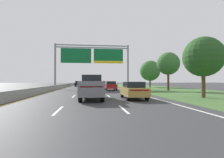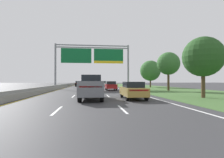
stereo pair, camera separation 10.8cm
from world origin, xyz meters
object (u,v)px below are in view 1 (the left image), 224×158
object	(u,v)px
overhead_sign_gantry	(92,57)
pickup_truck_grey	(92,87)
car_white_right_lane_sedan	(103,84)
car_gold_right_lane_sedan	(133,90)
car_black_left_lane_sedan	(78,84)
car_red_right_lane_sedan	(111,85)
roadside_tree_mid	(168,64)
car_navy_centre_lane_sedan	(90,84)
roadside_tree_far	(150,71)
roadside_tree_near	(203,57)

from	to	relation	value
overhead_sign_gantry	pickup_truck_grey	distance (m)	20.65
car_white_right_lane_sedan	car_gold_right_lane_sedan	xyz separation A→B (m)	(0.33, -36.82, 0.00)
car_black_left_lane_sedan	car_red_right_lane_sedan	bearing A→B (deg)	-161.79
overhead_sign_gantry	roadside_tree_mid	xyz separation A→B (m)	(12.48, -7.84, -1.89)
car_navy_centre_lane_sedan	roadside_tree_far	world-z (taller)	roadside_tree_far
roadside_tree_mid	overhead_sign_gantry	bearing A→B (deg)	147.85
overhead_sign_gantry	car_white_right_lane_sedan	bearing A→B (deg)	79.28
car_navy_centre_lane_sedan	car_red_right_lane_sedan	distance (m)	18.17
car_white_right_lane_sedan	car_red_right_lane_sedan	xyz separation A→B (m)	(-0.03, -21.76, 0.00)
overhead_sign_gantry	car_navy_centre_lane_sedan	world-z (taller)	overhead_sign_gantry
overhead_sign_gantry	car_red_right_lane_sedan	distance (m)	8.08
pickup_truck_grey	car_gold_right_lane_sedan	xyz separation A→B (m)	(3.78, -0.04, -0.26)
car_gold_right_lane_sedan	roadside_tree_mid	world-z (taller)	roadside_tree_mid
car_gold_right_lane_sedan	roadside_tree_mid	size ratio (longest dim) A/B	0.69
car_gold_right_lane_sedan	car_navy_centre_lane_sedan	bearing A→B (deg)	7.94
pickup_truck_grey	car_black_left_lane_sedan	distance (m)	36.11
pickup_truck_grey	car_white_right_lane_sedan	xyz separation A→B (m)	(3.45, 36.77, -0.26)
car_navy_centre_lane_sedan	car_black_left_lane_sedan	size ratio (longest dim) A/B	1.01
overhead_sign_gantry	car_navy_centre_lane_sedan	xyz separation A→B (m)	(-0.44, 12.88, -5.57)
roadside_tree_near	pickup_truck_grey	bearing A→B (deg)	-179.32
roadside_tree_near	car_white_right_lane_sedan	bearing A→B (deg)	101.30
car_white_right_lane_sedan	car_gold_right_lane_sedan	distance (m)	36.82
overhead_sign_gantry	roadside_tree_far	world-z (taller)	overhead_sign_gantry
car_white_right_lane_sedan	pickup_truck_grey	bearing A→B (deg)	175.42
car_gold_right_lane_sedan	roadside_tree_near	size ratio (longest dim) A/B	0.75
pickup_truck_grey	roadside_tree_far	xyz separation A→B (m)	(14.79, 26.97, 3.12)
car_red_right_lane_sedan	car_gold_right_lane_sedan	distance (m)	15.07
car_white_right_lane_sedan	overhead_sign_gantry	bearing A→B (deg)	170.06
pickup_truck_grey	car_navy_centre_lane_sedan	bearing A→B (deg)	1.21
car_black_left_lane_sedan	roadside_tree_mid	size ratio (longest dim) A/B	0.69
car_red_right_lane_sedan	roadside_tree_near	size ratio (longest dim) A/B	0.75
pickup_truck_grey	roadside_tree_near	xyz separation A→B (m)	(10.77, 0.13, 2.90)
car_red_right_lane_sedan	car_black_left_lane_sedan	world-z (taller)	same
pickup_truck_grey	roadside_tree_mid	size ratio (longest dim) A/B	0.85
overhead_sign_gantry	roadside_tree_near	xyz separation A→B (m)	(10.50, -19.83, -2.42)
roadside_tree_mid	roadside_tree_far	size ratio (longest dim) A/B	0.95
roadside_tree_far	car_white_right_lane_sedan	bearing A→B (deg)	139.15
overhead_sign_gantry	car_red_right_lane_sedan	xyz separation A→B (m)	(3.15, -4.93, -5.57)
car_black_left_lane_sedan	car_gold_right_lane_sedan	world-z (taller)	same
car_red_right_lane_sedan	roadside_tree_far	bearing A→B (deg)	-42.75
roadside_tree_near	roadside_tree_far	distance (m)	27.14
car_black_left_lane_sedan	car_gold_right_lane_sedan	size ratio (longest dim) A/B	1.00
car_white_right_lane_sedan	car_red_right_lane_sedan	world-z (taller)	same
car_white_right_lane_sedan	roadside_tree_mid	bearing A→B (deg)	-158.58
car_gold_right_lane_sedan	roadside_tree_far	world-z (taller)	roadside_tree_far
car_white_right_lane_sedan	car_navy_centre_lane_sedan	distance (m)	5.36
car_gold_right_lane_sedan	roadside_tree_near	bearing A→B (deg)	-87.50
car_black_left_lane_sedan	pickup_truck_grey	bearing A→B (deg)	-174.70
car_navy_centre_lane_sedan	car_white_right_lane_sedan	bearing A→B (deg)	-41.27
overhead_sign_gantry	car_white_right_lane_sedan	distance (m)	18.00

